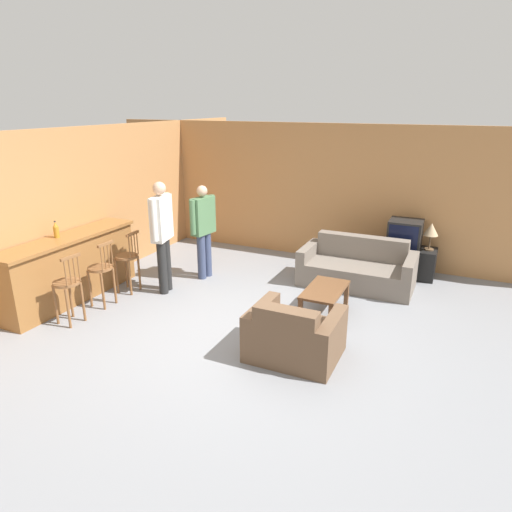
% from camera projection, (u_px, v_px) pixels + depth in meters
% --- Properties ---
extents(ground_plane, '(24.00, 24.00, 0.00)m').
position_uv_depth(ground_plane, '(243.00, 336.00, 6.09)').
color(ground_plane, gray).
extents(wall_back, '(9.40, 0.08, 2.60)m').
position_uv_depth(wall_back, '(326.00, 193.00, 8.81)').
color(wall_back, '#B27A47').
rests_on(wall_back, ground_plane).
extents(wall_left, '(0.08, 8.65, 2.60)m').
position_uv_depth(wall_left, '(110.00, 200.00, 8.13)').
color(wall_left, '#B27A47').
rests_on(wall_left, ground_plane).
extents(bar_counter, '(0.55, 2.43, 1.03)m').
position_uv_depth(bar_counter, '(71.00, 268.00, 7.07)').
color(bar_counter, brown).
rests_on(bar_counter, ground_plane).
extents(bar_chair_near, '(0.39, 0.39, 1.02)m').
position_uv_depth(bar_chair_near, '(68.00, 288.00, 6.29)').
color(bar_chair_near, brown).
rests_on(bar_chair_near, ground_plane).
extents(bar_chair_mid, '(0.37, 0.37, 1.02)m').
position_uv_depth(bar_chair_mid, '(101.00, 273.00, 6.85)').
color(bar_chair_mid, brown).
rests_on(bar_chair_mid, ground_plane).
extents(bar_chair_far, '(0.39, 0.39, 1.02)m').
position_uv_depth(bar_chair_far, '(128.00, 261.00, 7.36)').
color(bar_chair_far, brown).
rests_on(bar_chair_far, ground_plane).
extents(couch_far, '(1.87, 0.92, 0.79)m').
position_uv_depth(couch_far, '(357.00, 269.00, 7.72)').
color(couch_far, '#70665B').
rests_on(couch_far, ground_plane).
extents(armchair_near, '(1.07, 0.87, 0.77)m').
position_uv_depth(armchair_near, '(294.00, 336.00, 5.50)').
color(armchair_near, brown).
rests_on(armchair_near, ground_plane).
extents(coffee_table, '(0.52, 0.93, 0.41)m').
position_uv_depth(coffee_table, '(325.00, 293.00, 6.59)').
color(coffee_table, brown).
rests_on(coffee_table, ground_plane).
extents(tv_unit, '(1.13, 0.49, 0.52)m').
position_uv_depth(tv_unit, '(402.00, 261.00, 8.17)').
color(tv_unit, black).
rests_on(tv_unit, ground_plane).
extents(tv, '(0.56, 0.52, 0.49)m').
position_uv_depth(tv, '(405.00, 234.00, 8.01)').
color(tv, black).
rests_on(tv, tv_unit).
extents(bottle, '(0.08, 0.08, 0.26)m').
position_uv_depth(bottle, '(56.00, 230.00, 6.82)').
color(bottle, '#B27A23').
rests_on(bottle, bar_counter).
extents(table_lamp, '(0.24, 0.24, 0.48)m').
position_uv_depth(table_lamp, '(431.00, 230.00, 7.81)').
color(table_lamp, brown).
rests_on(table_lamp, tv_unit).
extents(person_by_window, '(0.25, 0.61, 1.64)m').
position_uv_depth(person_by_window, '(203.00, 227.00, 7.86)').
color(person_by_window, '#384260').
rests_on(person_by_window, ground_plane).
extents(person_by_counter, '(0.29, 0.60, 1.81)m').
position_uv_depth(person_by_counter, '(162.00, 231.00, 7.21)').
color(person_by_counter, black).
rests_on(person_by_counter, ground_plane).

